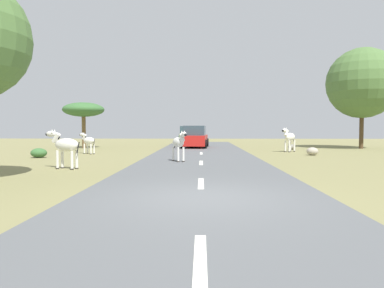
# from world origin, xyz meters

# --- Properties ---
(ground_plane) EXTENTS (90.00, 90.00, 0.00)m
(ground_plane) POSITION_xyz_m (0.00, 0.00, 0.00)
(ground_plane) COLOR olive
(road) EXTENTS (6.00, 64.00, 0.05)m
(road) POSITION_xyz_m (-0.05, 0.00, 0.03)
(road) COLOR #56595B
(road) RESTS_ON ground_plane
(lane_markings) EXTENTS (0.16, 56.00, 0.01)m
(lane_markings) POSITION_xyz_m (-0.05, -1.00, 0.05)
(lane_markings) COLOR silver
(lane_markings) RESTS_ON road
(zebra_0) EXTENTS (0.89, 1.46, 1.47)m
(zebra_0) POSITION_xyz_m (-1.10, 8.59, 0.93)
(zebra_0) COLOR silver
(zebra_0) RESTS_ON road
(zebra_1) EXTENTS (1.29, 0.96, 1.36)m
(zebra_1) POSITION_xyz_m (-7.10, 13.99, 0.81)
(zebra_1) COLOR silver
(zebra_1) RESTS_ON ground_plane
(zebra_2) EXTENTS (1.31, 1.48, 1.66)m
(zebra_2) POSITION_xyz_m (5.90, 16.22, 0.99)
(zebra_2) COLOR silver
(zebra_2) RESTS_ON ground_plane
(zebra_3) EXTENTS (1.61, 0.84, 1.58)m
(zebra_3) POSITION_xyz_m (-5.46, 5.88, 0.94)
(zebra_3) COLOR silver
(zebra_3) RESTS_ON ground_plane
(car_0) EXTENTS (2.24, 4.45, 1.74)m
(car_0) POSITION_xyz_m (-0.55, 20.60, 0.85)
(car_0) COLOR red
(car_0) RESTS_ON road
(car_1) EXTENTS (2.19, 4.43, 1.74)m
(car_1) POSITION_xyz_m (-1.29, 26.42, 0.85)
(car_1) COLOR #476B38
(car_1) RESTS_ON road
(tree_0) EXTENTS (3.23, 3.23, 3.64)m
(tree_0) POSITION_xyz_m (-9.40, 20.15, 3.03)
(tree_0) COLOR brown
(tree_0) RESTS_ON ground_plane
(tree_3) EXTENTS (5.44, 5.44, 7.81)m
(tree_3) POSITION_xyz_m (12.44, 20.18, 5.08)
(tree_3) COLOR #4C3823
(tree_3) RESTS_ON ground_plane
(bush_2) EXTENTS (0.87, 0.78, 0.52)m
(bush_2) POSITION_xyz_m (-8.93, 11.16, 0.26)
(bush_2) COLOR #386633
(bush_2) RESTS_ON ground_plane
(rock_1) EXTENTS (0.68, 0.61, 0.48)m
(rock_1) POSITION_xyz_m (6.54, 13.24, 0.24)
(rock_1) COLOR #A89E8C
(rock_1) RESTS_ON ground_plane
(rock_3) EXTENTS (0.56, 0.53, 0.40)m
(rock_3) POSITION_xyz_m (6.67, 18.66, 0.20)
(rock_3) COLOR gray
(rock_3) RESTS_ON ground_plane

